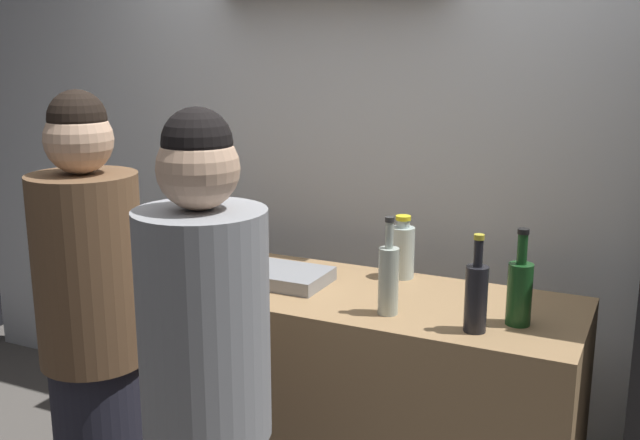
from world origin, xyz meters
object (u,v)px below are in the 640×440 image
(person_grey_hoodie, at_px, (208,420))
(wine_bottle_amber_glass, at_px, (196,226))
(wine_bottle_dark_glass, at_px, (476,295))
(wine_bottle_green_glass, at_px, (520,290))
(utensil_holder, at_px, (175,251))
(water_bottle_plastic, at_px, (402,250))
(wine_bottle_pale_glass, at_px, (388,278))
(person_brown_jacket, at_px, (95,349))
(baking_pan, at_px, (282,276))

(person_grey_hoodie, bearing_deg, wine_bottle_amber_glass, -27.43)
(wine_bottle_amber_glass, distance_m, wine_bottle_dark_glass, 1.28)
(wine_bottle_amber_glass, relative_size, wine_bottle_green_glass, 1.12)
(utensil_holder, distance_m, water_bottle_plastic, 0.90)
(wine_bottle_pale_glass, relative_size, water_bottle_plastic, 1.36)
(wine_bottle_pale_glass, bearing_deg, person_brown_jacket, -150.76)
(baking_pan, relative_size, person_brown_jacket, 0.21)
(water_bottle_plastic, xyz_separation_m, person_brown_jacket, (-0.75, -0.86, -0.21))
(wine_bottle_dark_glass, bearing_deg, wine_bottle_pale_glass, 174.62)
(water_bottle_plastic, height_order, person_brown_jacket, person_brown_jacket)
(person_brown_jacket, bearing_deg, wine_bottle_dark_glass, 10.52)
(wine_bottle_amber_glass, relative_size, wine_bottle_dark_glass, 1.12)
(utensil_holder, distance_m, wine_bottle_green_glass, 1.36)
(wine_bottle_green_glass, bearing_deg, water_bottle_plastic, 148.58)
(baking_pan, distance_m, wine_bottle_pale_glass, 0.50)
(baking_pan, distance_m, wine_bottle_green_glass, 0.88)
(wine_bottle_amber_glass, height_order, water_bottle_plastic, wine_bottle_amber_glass)
(wine_bottle_dark_glass, height_order, person_brown_jacket, person_brown_jacket)
(person_grey_hoodie, distance_m, person_brown_jacket, 0.62)
(wine_bottle_pale_glass, relative_size, person_grey_hoodie, 0.20)
(person_brown_jacket, bearing_deg, wine_bottle_green_glass, 13.43)
(utensil_holder, bearing_deg, baking_pan, -0.41)
(baking_pan, xyz_separation_m, wine_bottle_amber_glass, (-0.48, 0.14, 0.11))
(wine_bottle_pale_glass, bearing_deg, baking_pan, 163.64)
(wine_bottle_dark_glass, relative_size, person_grey_hoodie, 0.19)
(wine_bottle_green_glass, height_order, water_bottle_plastic, wine_bottle_green_glass)
(wine_bottle_green_glass, relative_size, person_brown_jacket, 0.19)
(baking_pan, height_order, person_brown_jacket, person_brown_jacket)
(water_bottle_plastic, relative_size, person_brown_jacket, 0.15)
(wine_bottle_green_glass, bearing_deg, wine_bottle_dark_glass, -133.11)
(baking_pan, bearing_deg, wine_bottle_green_glass, -3.25)
(water_bottle_plastic, xyz_separation_m, person_grey_hoodie, (-0.16, -1.07, -0.21))
(wine_bottle_dark_glass, xyz_separation_m, person_brown_jacket, (-1.13, -0.44, -0.21))
(wine_bottle_green_glass, xyz_separation_m, person_grey_hoodie, (-0.65, -0.77, -0.22))
(utensil_holder, relative_size, wine_bottle_pale_glass, 0.68)
(person_grey_hoodie, bearing_deg, wine_bottle_dark_glass, -103.09)
(baking_pan, height_order, wine_bottle_pale_glass, wine_bottle_pale_glass)
(water_bottle_plastic, bearing_deg, wine_bottle_dark_glass, -47.39)
(utensil_holder, relative_size, person_brown_jacket, 0.14)
(wine_bottle_pale_glass, xyz_separation_m, person_grey_hoodie, (-0.25, -0.68, -0.23))
(person_brown_jacket, bearing_deg, wine_bottle_amber_glass, 88.06)
(wine_bottle_green_glass, bearing_deg, person_brown_jacket, -155.84)
(baking_pan, bearing_deg, person_brown_jacket, -120.98)
(water_bottle_plastic, bearing_deg, person_brown_jacket, -131.06)
(wine_bottle_pale_glass, bearing_deg, person_grey_hoodie, -110.14)
(wine_bottle_dark_glass, bearing_deg, baking_pan, 167.78)
(baking_pan, height_order, wine_bottle_green_glass, wine_bottle_green_glass)
(utensil_holder, height_order, person_brown_jacket, person_brown_jacket)
(wine_bottle_amber_glass, height_order, wine_bottle_green_glass, wine_bottle_amber_glass)
(wine_bottle_pale_glass, height_order, person_grey_hoodie, person_grey_hoodie)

